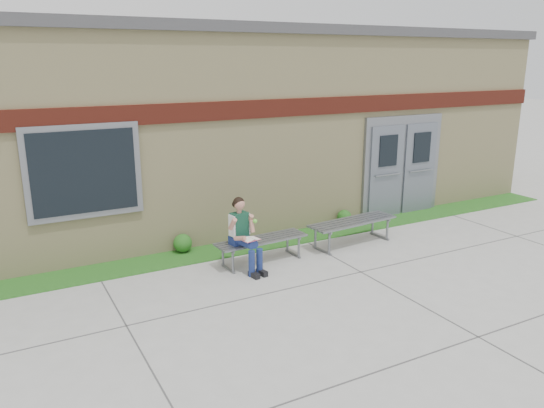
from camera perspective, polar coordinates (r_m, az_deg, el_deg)
ground at (r=8.36m, az=6.16°, el=-9.71°), size 80.00×80.00×0.00m
grass_strip at (r=10.43m, az=-1.93°, el=-4.38°), size 16.00×0.80×0.02m
school_building at (r=13.03m, az=-8.75°, el=8.87°), size 16.20×6.22×4.20m
bench_left at (r=9.47m, az=-1.14°, el=-4.33°), size 1.72×0.57×0.44m
bench_right at (r=10.48m, az=8.64°, el=-2.35°), size 1.92×0.69×0.49m
girl at (r=9.03m, az=-3.04°, el=-3.14°), size 0.48×0.78×1.28m
shrub_mid at (r=10.10m, az=-9.59°, el=-4.16°), size 0.35×0.35×0.35m
shrub_east at (r=11.75m, az=7.79°, el=-1.38°), size 0.31×0.31×0.31m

